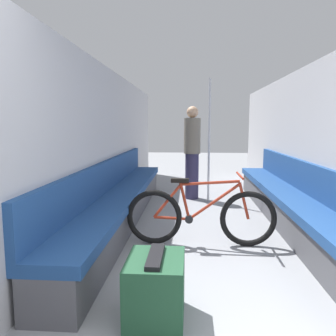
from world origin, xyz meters
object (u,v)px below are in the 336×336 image
object	(u,v)px
grab_pole_near	(209,143)
luggage_bag	(156,289)
bicycle	(201,216)
bench_seat_row_right	(291,204)
passenger_standing	(192,151)
bench_seat_row_left	(121,202)

from	to	relation	value
grab_pole_near	luggage_bag	size ratio (longest dim) A/B	4.42
bicycle	luggage_bag	xyz separation A→B (m)	(-0.35, -1.48, -0.11)
bench_seat_row_right	passenger_standing	xyz separation A→B (m)	(-1.33, 1.56, 0.59)
bench_seat_row_left	luggage_bag	size ratio (longest dim) A/B	10.19
bench_seat_row_right	passenger_standing	world-z (taller)	passenger_standing
bicycle	bench_seat_row_left	bearing A→B (deg)	133.05
luggage_bag	passenger_standing	bearing A→B (deg)	86.15
bench_seat_row_left	bicycle	world-z (taller)	bench_seat_row_left
bench_seat_row_right	luggage_bag	bearing A→B (deg)	-124.69
bicycle	grab_pole_near	distance (m)	2.27
bench_seat_row_left	luggage_bag	xyz separation A→B (m)	(0.74, -2.30, -0.06)
passenger_standing	bench_seat_row_left	bearing A→B (deg)	-78.69
luggage_bag	bench_seat_row_right	bearing A→B (deg)	55.31
passenger_standing	luggage_bag	distance (m)	3.92
bench_seat_row_right	passenger_standing	bearing A→B (deg)	130.51
bench_seat_row_right	bench_seat_row_left	bearing A→B (deg)	180.00
luggage_bag	bench_seat_row_left	bearing A→B (deg)	107.79
bench_seat_row_left	bicycle	xyz separation A→B (m)	(1.09, -0.82, 0.05)
bicycle	grab_pole_near	size ratio (longest dim) A/B	0.78
passenger_standing	bench_seat_row_right	bearing A→B (deg)	-5.57
bench_seat_row_left	luggage_bag	bearing A→B (deg)	-72.21
bench_seat_row_left	bicycle	bearing A→B (deg)	-37.11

